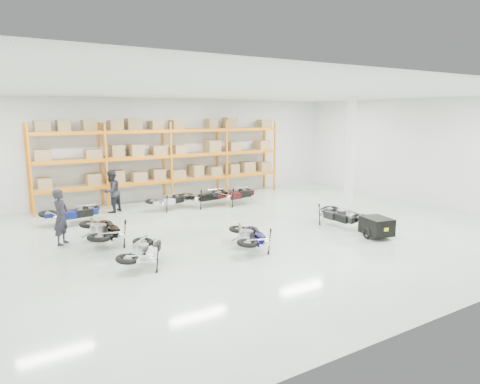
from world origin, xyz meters
TOP-DOWN VIEW (x-y plane):
  - room at (0.00, 0.00)m, footprint 18.00×18.00m
  - pallet_rack at (-0.00, 6.45)m, footprint 11.28×0.98m
  - structural_column at (5.20, 0.50)m, footprint 0.25×0.25m
  - moto_blue_centre at (-0.84, -1.63)m, footprint 1.40×1.88m
  - moto_silver_left at (-3.85, -1.30)m, footprint 1.62×1.85m
  - moto_black_far_left at (-4.30, 1.00)m, footprint 1.08×1.97m
  - moto_touring_right at (3.20, -1.08)m, footprint 0.94×1.80m
  - trailer at (3.20, -2.68)m, footprint 0.90×1.58m
  - moto_back_a at (-4.59, 4.05)m, footprint 1.84×1.01m
  - moto_back_b at (-0.76, 4.58)m, footprint 1.78×1.25m
  - moto_back_c at (0.82, 4.35)m, footprint 1.95×1.05m
  - moto_back_d at (2.04, 4.04)m, footprint 2.03×1.25m
  - person_left at (-5.29, 1.78)m, footprint 0.68×0.73m
  - person_back at (-2.86, 5.25)m, footprint 1.03×1.00m

SIDE VIEW (x-z plane):
  - trailer at x=3.20m, z-range 0.05..0.70m
  - moto_back_b at x=-0.76m, z-range -0.03..1.02m
  - moto_silver_left at x=-3.85m, z-range -0.03..1.05m
  - moto_blue_centre at x=-0.84m, z-range -0.03..1.06m
  - moto_touring_right at x=3.20m, z-range -0.03..1.11m
  - moto_back_a at x=-4.59m, z-range -0.03..1.12m
  - moto_back_d at x=2.04m, z-range -0.03..1.20m
  - moto_back_c at x=0.82m, z-range -0.03..1.20m
  - moto_black_far_left at x=-4.30m, z-range -0.03..1.20m
  - person_left at x=-5.29m, z-range 0.00..1.67m
  - person_back at x=-2.86m, z-range 0.00..1.68m
  - room at x=0.00m, z-range -6.75..11.25m
  - structural_column at x=5.20m, z-range 0.00..4.50m
  - pallet_rack at x=0.00m, z-range 0.45..4.07m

